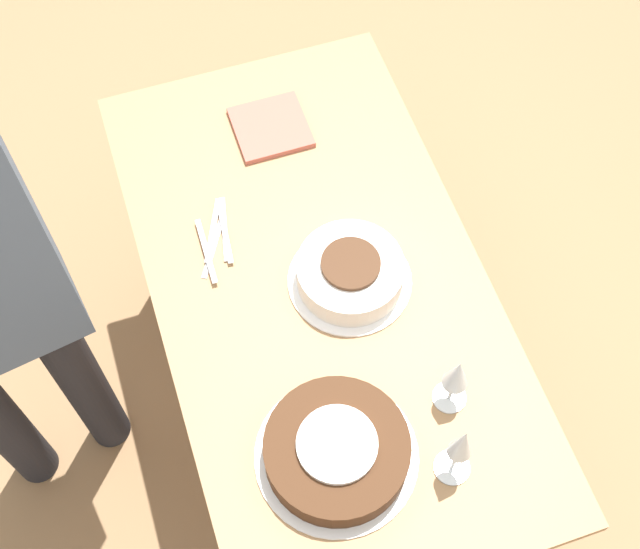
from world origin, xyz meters
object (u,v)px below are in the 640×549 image
at_px(cake_front_chocolate, 337,451).
at_px(wine_glass_near, 461,446).
at_px(cake_center_white, 350,273).
at_px(wine_glass_far, 457,376).

relative_size(cake_front_chocolate, wine_glass_near, 1.58).
relative_size(cake_center_white, wine_glass_far, 1.54).
bearing_deg(cake_center_white, wine_glass_near, 6.46).
bearing_deg(cake_center_white, wine_glass_far, 17.73).
height_order(wine_glass_near, wine_glass_far, wine_glass_near).
bearing_deg(wine_glass_far, wine_glass_near, -20.35).
height_order(cake_front_chocolate, wine_glass_far, wine_glass_far).
xyz_separation_m(cake_front_chocolate, wine_glass_near, (0.09, 0.21, 0.10)).
distance_m(cake_front_chocolate, wine_glass_far, 0.27).
bearing_deg(wine_glass_far, cake_center_white, -162.27).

